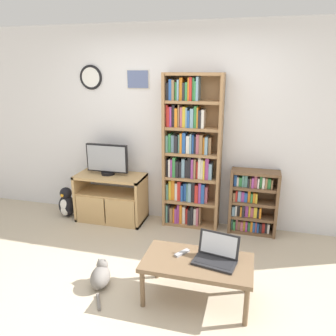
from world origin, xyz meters
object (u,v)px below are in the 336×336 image
object	(u,v)px
laptop	(216,255)
remote_near_laptop	(182,253)
bookshelf_short	(252,202)
cat	(101,276)
tv_stand	(111,198)
bookshelf_tall	(190,156)
television	(107,160)
penguin_figurine	(66,203)
coffee_table	(197,265)

from	to	relation	value
laptop	remote_near_laptop	distance (m)	0.32
bookshelf_short	cat	world-z (taller)	bookshelf_short
remote_near_laptop	cat	distance (m)	0.85
tv_stand	bookshelf_tall	bearing A→B (deg)	7.41
bookshelf_tall	remote_near_laptop	bearing A→B (deg)	-81.07
bookshelf_tall	remote_near_laptop	world-z (taller)	bookshelf_tall
bookshelf_tall	bookshelf_short	world-z (taller)	bookshelf_tall
bookshelf_tall	bookshelf_short	distance (m)	0.99
bookshelf_short	remote_near_laptop	distance (m)	1.53
television	bookshelf_short	xyz separation A→B (m)	(1.93, 0.11, -0.46)
television	bookshelf_short	bearing A→B (deg)	3.16
tv_stand	remote_near_laptop	size ratio (longest dim) A/B	5.95
bookshelf_tall	penguin_figurine	size ratio (longest dim) A/B	4.59
television	laptop	distance (m)	2.16
penguin_figurine	coffee_table	bearing A→B (deg)	-31.05
remote_near_laptop	laptop	bearing A→B (deg)	28.43
television	cat	size ratio (longest dim) A/B	1.20
bookshelf_tall	penguin_figurine	world-z (taller)	bookshelf_tall
bookshelf_tall	laptop	world-z (taller)	bookshelf_tall
laptop	penguin_figurine	distance (m)	2.60
coffee_table	cat	size ratio (longest dim) A/B	2.02
cat	penguin_figurine	distance (m)	1.77
television	laptop	size ratio (longest dim) A/B	1.42
bookshelf_tall	bookshelf_short	xyz separation A→B (m)	(0.82, 0.00, -0.56)
tv_stand	remote_near_laptop	world-z (taller)	tv_stand
bookshelf_short	tv_stand	bearing A→B (deg)	-175.74
television	laptop	xyz separation A→B (m)	(1.65, -1.33, -0.41)
tv_stand	penguin_figurine	xyz separation A→B (m)	(-0.66, -0.07, -0.13)
bookshelf_short	coffee_table	distance (m)	1.54
tv_stand	cat	distance (m)	1.50
remote_near_laptop	penguin_figurine	distance (m)	2.30
television	tv_stand	bearing A→B (deg)	-40.88
bookshelf_tall	remote_near_laptop	distance (m)	1.53
television	bookshelf_short	world-z (taller)	television
coffee_table	laptop	size ratio (longest dim) A/B	2.39
bookshelf_tall	cat	size ratio (longest dim) A/B	4.12
penguin_figurine	television	bearing A→B (deg)	9.16
coffee_table	penguin_figurine	xyz separation A→B (m)	(-2.11, 1.27, -0.16)
cat	laptop	bearing A→B (deg)	-3.69
remote_near_laptop	coffee_table	bearing A→B (deg)	8.28
bookshelf_tall	laptop	size ratio (longest dim) A/B	4.88
bookshelf_tall	cat	world-z (taller)	bookshelf_tall
cat	penguin_figurine	world-z (taller)	penguin_figurine
laptop	tv_stand	bearing A→B (deg)	151.79
remote_near_laptop	penguin_figurine	bearing A→B (deg)	-177.40
bookshelf_tall	cat	distance (m)	1.84
tv_stand	television	distance (m)	0.54
bookshelf_short	coffee_table	world-z (taller)	bookshelf_short
bookshelf_short	remote_near_laptop	bearing A→B (deg)	-113.02
coffee_table	cat	xyz separation A→B (m)	(-0.94, -0.05, -0.25)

